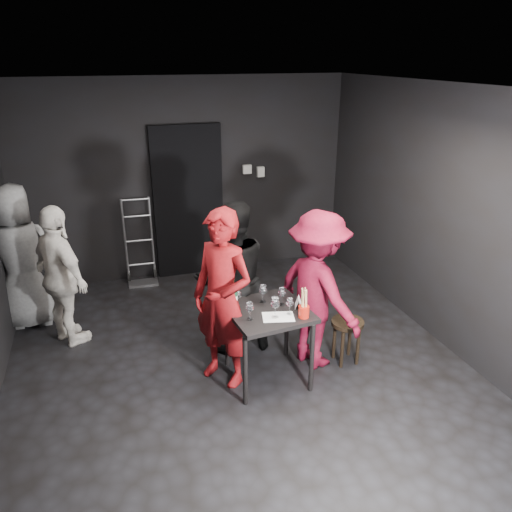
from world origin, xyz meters
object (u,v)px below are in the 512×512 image
object	(u,v)px
server_red	(222,287)
bystander_grey	(19,249)
woman_black	(232,272)
man_maroon	(318,285)
bystander_cream	(61,275)
stool	(347,330)
hand_truck	(142,267)
tasting_table	(268,319)
wine_bottle	(233,299)
breadstick_cup	(304,303)

from	to	relation	value
server_red	bystander_grey	xyz separation A→B (m)	(-1.89, 1.71, -0.05)
woman_black	bystander_grey	distance (m)	2.45
man_maroon	bystander_cream	bearing A→B (deg)	44.00
server_red	woman_black	world-z (taller)	server_red
stool	bystander_grey	xyz separation A→B (m)	(-3.15, 1.82, 0.57)
hand_truck	tasting_table	distance (m)	2.81
wine_bottle	server_red	bearing A→B (deg)	152.27
bystander_grey	man_maroon	bearing A→B (deg)	149.51
stool	breadstick_cup	bearing A→B (deg)	-157.43
woman_black	tasting_table	bearing A→B (deg)	99.65
woman_black	bystander_cream	distance (m)	1.81
stool	bystander_cream	distance (m)	3.02
man_maroon	bystander_grey	xyz separation A→B (m)	(-2.85, 1.72, 0.07)
bystander_grey	breadstick_cup	size ratio (longest dim) A/B	6.14
breadstick_cup	hand_truck	bearing A→B (deg)	112.81
woman_black	stool	bearing A→B (deg)	143.83
hand_truck	stool	distance (m)	3.16
bystander_cream	bystander_grey	xyz separation A→B (m)	(-0.44, 0.55, 0.13)
stool	hand_truck	bearing A→B (deg)	124.59
tasting_table	bystander_cream	size ratio (longest dim) A/B	0.47
bystander_cream	stool	bearing A→B (deg)	-146.36
stool	breadstick_cup	size ratio (longest dim) A/B	1.54
server_red	breadstick_cup	bearing A→B (deg)	23.16
hand_truck	server_red	bearing A→B (deg)	-75.10
server_red	breadstick_cup	distance (m)	0.76
wine_bottle	breadstick_cup	distance (m)	0.65
stool	wine_bottle	bearing A→B (deg)	177.10
tasting_table	server_red	xyz separation A→B (m)	(-0.40, 0.13, 0.33)
bystander_grey	wine_bottle	distance (m)	2.65
hand_truck	bystander_grey	size ratio (longest dim) A/B	0.64
man_maroon	breadstick_cup	world-z (taller)	man_maroon
woman_black	bystander_grey	xyz separation A→B (m)	(-2.12, 1.22, 0.04)
hand_truck	breadstick_cup	bearing A→B (deg)	-64.42
server_red	woman_black	xyz separation A→B (m)	(0.23, 0.50, -0.09)
server_red	tasting_table	bearing A→B (deg)	33.92
hand_truck	bystander_cream	world-z (taller)	bystander_cream
server_red	woman_black	distance (m)	0.55
stool	man_maroon	distance (m)	0.59
tasting_table	wine_bottle	distance (m)	0.39
bystander_cream	breadstick_cup	distance (m)	2.60
server_red	bystander_cream	size ratio (longest dim) A/B	1.23
hand_truck	tasting_table	size ratio (longest dim) A/B	1.59
tasting_table	woman_black	size ratio (longest dim) A/B	0.42
woman_black	breadstick_cup	distance (m)	0.95
woman_black	breadstick_cup	world-z (taller)	woman_black
server_red	man_maroon	xyz separation A→B (m)	(0.96, -0.00, -0.12)
tasting_table	man_maroon	size ratio (longest dim) A/B	0.43
server_red	man_maroon	size ratio (longest dim) A/B	1.13
stool	breadstick_cup	distance (m)	0.83
woman_black	bystander_cream	xyz separation A→B (m)	(-1.68, 0.67, -0.09)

